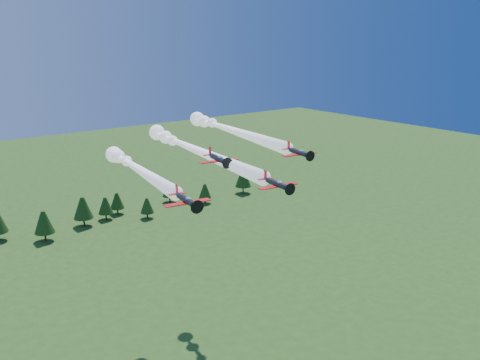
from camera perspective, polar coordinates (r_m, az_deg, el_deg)
plane_lead at (r=111.81m, az=-5.13°, el=3.39°), size 11.84×56.46×3.70m
plane_left at (r=111.32m, az=-11.11°, el=1.36°), size 11.60×46.18×3.70m
plane_right at (r=124.00m, az=-1.30°, el=5.48°), size 12.59×51.08×3.70m
plane_slot at (r=99.16m, az=-2.33°, el=2.27°), size 7.61×8.33×2.65m
treeline at (r=198.33m, az=-22.42°, el=-4.06°), size 169.80×18.33×11.34m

